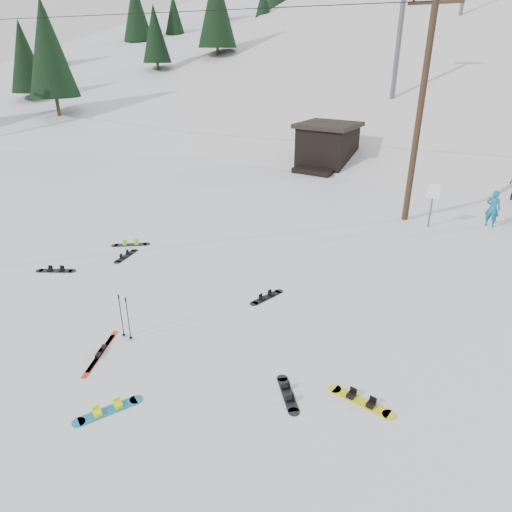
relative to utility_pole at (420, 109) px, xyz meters
The scene contains 18 objects.
ground 14.90m from the utility_pole, 98.13° to the right, with size 200.00×200.00×0.00m, color silver.
ski_slope 44.31m from the utility_pole, 92.79° to the left, with size 60.00×75.00×45.00m, color silver.
ridge_left 53.35m from the utility_pole, 138.18° to the left, with size 34.00×85.00×38.00m, color silver.
treeline_left 44.65m from the utility_pole, 144.16° to the left, with size 20.00×64.00×10.00m, color black, non-canonical shape.
utility_pole is the anchor object (origin of this frame).
trail_sign 3.60m from the utility_pole, 21.04° to the right, with size 0.50×0.09×1.85m.
lift_hut 10.40m from the utility_pole, 135.24° to the left, with size 3.40×4.10×2.75m.
lift_tower_near 17.38m from the utility_pole, 110.56° to the left, with size 2.20×0.36×8.00m.
hero_snowboard 15.87m from the utility_pole, 96.81° to the right, with size 0.76×1.36×0.10m.
hero_skis 15.00m from the utility_pole, 104.23° to the right, with size 0.94×1.75×0.10m.
ski_poles 14.05m from the utility_pole, 104.81° to the right, with size 0.34×0.09×1.24m.
board_scatter_a 15.05m from the utility_pole, 126.19° to the right, with size 1.21×0.83×0.10m.
board_scatter_b 12.83m from the utility_pole, 127.95° to the right, with size 0.49×1.30×0.09m.
board_scatter_c 12.62m from the utility_pole, 132.98° to the right, with size 1.20×1.03×0.10m.
board_scatter_d 13.51m from the utility_pole, 85.04° to the right, with size 0.97×1.03×0.09m.
board_scatter_e 13.10m from the utility_pole, 78.15° to the right, with size 1.55×0.42×0.11m.
board_scatter_f 10.46m from the utility_pole, 99.18° to the right, with size 0.50×1.29×0.09m.
skier_teal 5.19m from the utility_pole, 18.09° to the left, with size 0.57×0.38×1.57m, color #0E638D.
Camera 1 is at (6.69, -5.54, 6.83)m, focal length 32.00 mm.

